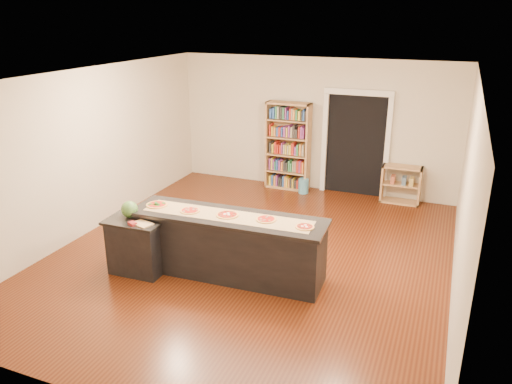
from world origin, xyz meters
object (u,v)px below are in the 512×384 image
at_px(kitchen_island, 228,245).
at_px(waste_bin, 304,186).
at_px(bookshelf, 288,146).
at_px(watermelon, 129,209).
at_px(side_counter, 138,245).
at_px(low_shelf, 401,184).

bearing_deg(kitchen_island, waste_bin, 87.79).
xyz_separation_m(bookshelf, waste_bin, (0.43, -0.19, -0.78)).
xyz_separation_m(kitchen_island, watermelon, (-1.40, -0.36, 0.48)).
bearing_deg(waste_bin, kitchen_island, -89.95).
bearing_deg(side_counter, bookshelf, 77.16).
bearing_deg(waste_bin, bookshelf, 156.47).
distance_m(kitchen_island, waste_bin, 3.82).
distance_m(low_shelf, waste_bin, 2.00).
bearing_deg(low_shelf, watermelon, -127.78).
xyz_separation_m(bookshelf, low_shelf, (2.41, 0.00, -0.56)).
height_order(low_shelf, watermelon, watermelon).
bearing_deg(side_counter, watermelon, 167.07).
relative_size(kitchen_island, bookshelf, 1.51).
bearing_deg(watermelon, kitchen_island, 14.39).
distance_m(kitchen_island, bookshelf, 4.04).
xyz_separation_m(bookshelf, watermelon, (-0.96, -4.35, 0.02)).
bearing_deg(low_shelf, waste_bin, -174.49).
distance_m(bookshelf, watermelon, 4.46).
relative_size(kitchen_island, low_shelf, 3.70).
relative_size(low_shelf, watermelon, 3.16).
relative_size(side_counter, watermelon, 3.47).
relative_size(kitchen_island, watermelon, 11.69).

